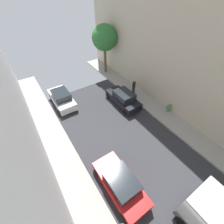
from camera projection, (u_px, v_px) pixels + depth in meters
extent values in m
plane|color=#2D2D33|center=(196.00, 219.00, 8.73)|extent=(32.00, 32.00, 0.00)
cube|color=red|center=(120.00, 184.00, 9.62)|extent=(1.76, 4.20, 0.76)
cube|color=#1E2328|center=(122.00, 182.00, 9.05)|extent=(1.56, 2.10, 0.64)
cylinder|color=black|center=(98.00, 173.00, 10.40)|extent=(0.22, 0.64, 0.64)
cylinder|color=black|center=(116.00, 161.00, 11.03)|extent=(0.22, 0.64, 0.64)
cylinder|color=black|center=(125.00, 217.00, 8.53)|extent=(0.22, 0.64, 0.64)
cylinder|color=black|center=(145.00, 200.00, 9.16)|extent=(0.22, 0.64, 0.64)
cube|color=white|center=(62.00, 99.00, 15.99)|extent=(1.76, 4.20, 0.76)
cube|color=#1E2328|center=(61.00, 95.00, 15.42)|extent=(1.56, 2.10, 0.64)
cylinder|color=black|center=(51.00, 96.00, 16.77)|extent=(0.22, 0.64, 0.64)
cylinder|color=black|center=(64.00, 92.00, 17.40)|extent=(0.22, 0.64, 0.64)
cylinder|color=black|center=(61.00, 112.00, 14.90)|extent=(0.22, 0.64, 0.64)
cylinder|color=black|center=(75.00, 106.00, 15.53)|extent=(0.22, 0.64, 0.64)
cube|color=black|center=(123.00, 100.00, 15.96)|extent=(1.76, 4.20, 0.76)
cube|color=#1E2328|center=(124.00, 95.00, 15.39)|extent=(1.56, 2.10, 0.64)
cylinder|color=black|center=(109.00, 96.00, 16.74)|extent=(0.22, 0.64, 0.64)
cylinder|color=black|center=(120.00, 92.00, 17.37)|extent=(0.22, 0.64, 0.64)
cylinder|color=black|center=(126.00, 112.00, 14.87)|extent=(0.22, 0.64, 0.64)
cylinder|color=black|center=(138.00, 106.00, 15.50)|extent=(0.22, 0.64, 0.64)
cube|color=#B7B7BC|center=(209.00, 209.00, 7.53)|extent=(2.10, 1.80, 1.70)
cylinder|color=black|center=(184.00, 224.00, 8.18)|extent=(0.30, 0.96, 0.96)
cylinder|color=black|center=(205.00, 201.00, 8.97)|extent=(0.30, 0.96, 0.96)
cylinder|color=#2D334C|center=(133.00, 90.00, 17.22)|extent=(0.18, 0.18, 0.82)
cylinder|color=#2D334C|center=(134.00, 89.00, 17.31)|extent=(0.18, 0.18, 0.82)
cylinder|color=#262626|center=(134.00, 84.00, 16.76)|extent=(0.36, 0.36, 0.64)
sphere|color=tan|center=(134.00, 81.00, 16.45)|extent=(0.24, 0.24, 0.24)
cylinder|color=brown|center=(105.00, 60.00, 20.10)|extent=(0.33, 0.33, 3.33)
sphere|color=#2D7233|center=(104.00, 38.00, 18.16)|extent=(3.10, 3.10, 3.10)
cylinder|color=slate|center=(168.00, 109.00, 15.15)|extent=(0.32, 0.32, 0.36)
sphere|color=#38843D|center=(169.00, 107.00, 14.89)|extent=(0.46, 0.46, 0.46)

